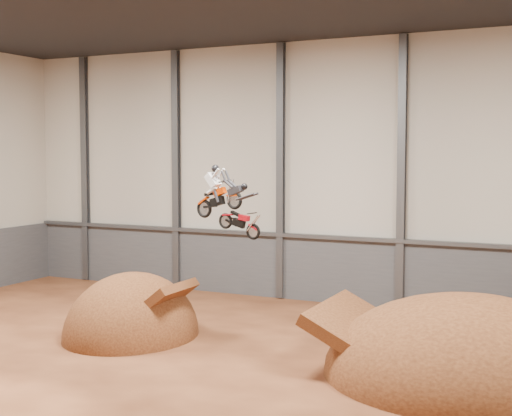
{
  "coord_description": "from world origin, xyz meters",
  "views": [
    {
      "loc": [
        12.11,
        -20.92,
        8.02
      ],
      "look_at": [
        0.3,
        4.0,
        5.89
      ],
      "focal_mm": 50.0,
      "sensor_mm": 36.0,
      "label": 1
    }
  ],
  "objects_px": {
    "takeoff_ramp": "(132,336)",
    "fmx_rider_b": "(238,205)",
    "landing_ramp": "(470,380)",
    "fmx_rider_a": "(221,187)"
  },
  "relations": [
    {
      "from": "takeoff_ramp",
      "to": "fmx_rider_b",
      "type": "bearing_deg",
      "value": -11.82
    },
    {
      "from": "takeoff_ramp",
      "to": "fmx_rider_b",
      "type": "distance_m",
      "value": 8.47
    },
    {
      "from": "landing_ramp",
      "to": "fmx_rider_b",
      "type": "height_order",
      "value": "fmx_rider_b"
    },
    {
      "from": "fmx_rider_b",
      "to": "takeoff_ramp",
      "type": "bearing_deg",
      "value": 175.93
    },
    {
      "from": "takeoff_ramp",
      "to": "fmx_rider_a",
      "type": "bearing_deg",
      "value": -3.76
    },
    {
      "from": "landing_ramp",
      "to": "fmx_rider_a",
      "type": "relative_size",
      "value": 4.45
    },
    {
      "from": "fmx_rider_a",
      "to": "fmx_rider_b",
      "type": "relative_size",
      "value": 0.92
    },
    {
      "from": "fmx_rider_a",
      "to": "fmx_rider_b",
      "type": "bearing_deg",
      "value": -25.83
    },
    {
      "from": "takeoff_ramp",
      "to": "landing_ramp",
      "type": "xyz_separation_m",
      "value": [
        14.35,
        0.14,
        0.0
      ]
    },
    {
      "from": "landing_ramp",
      "to": "fmx_rider_b",
      "type": "relative_size",
      "value": 4.1
    }
  ]
}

